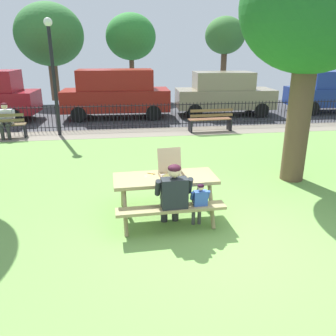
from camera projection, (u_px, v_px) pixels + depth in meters
name	position (u px, v px, depth m)	size (l,w,h in m)	color
ground	(196.00, 188.00, 7.50)	(28.00, 12.34, 0.02)	#6F9E4B
cobblestone_walkway	(164.00, 132.00, 12.61)	(28.00, 1.40, 0.01)	gray
street_asphalt	(153.00, 113.00, 16.41)	(28.00, 6.73, 0.01)	#38383D
picnic_table_foreground	(165.00, 186.00, 6.03)	(1.85, 1.54, 0.79)	#978958
pizza_box_open	(172.00, 172.00, 5.97)	(0.47, 0.53, 0.47)	tan
pizza_slice_on_table	(149.00, 175.00, 6.06)	(0.23, 0.25, 0.02)	#F9D260
adult_at_table	(173.00, 194.00, 5.56)	(0.62, 0.60, 1.19)	#323232
child_at_table	(199.00, 201.00, 5.65)	(0.32, 0.32, 0.84)	#4B4B4B
iron_fence_streetside	(161.00, 115.00, 13.10)	(21.45, 0.03, 0.96)	black
park_bench_left	(1.00, 126.00, 11.59)	(1.63, 0.61, 0.85)	brown
park_bench_center	(210.00, 120.00, 12.58)	(1.62, 0.55, 0.85)	brown
person_on_park_bench	(6.00, 119.00, 11.56)	(0.63, 0.62, 1.19)	#2F2F2F
lamp_post_walkway	(53.00, 66.00, 11.37)	(0.28, 0.28, 3.86)	black
tree_midground_left	(312.00, 10.00, 6.85)	(2.93, 2.93, 5.02)	brown
parked_car_left	(116.00, 93.00, 14.92)	(4.64, 2.04, 2.08)	maroon
parked_car_center	(224.00, 93.00, 15.61)	(4.49, 2.10, 1.94)	gray
parked_car_right	(334.00, 91.00, 16.34)	(4.48, 2.07, 1.94)	navy
far_tree_midleft	(50.00, 35.00, 19.33)	(3.83, 3.83, 5.41)	brown
far_tree_center	(131.00, 37.00, 19.98)	(2.93, 2.93, 4.92)	brown
far_tree_midright	(225.00, 36.00, 20.73)	(2.43, 2.43, 4.80)	brown
far_tree_right	(303.00, 22.00, 21.11)	(3.97, 3.97, 6.33)	brown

